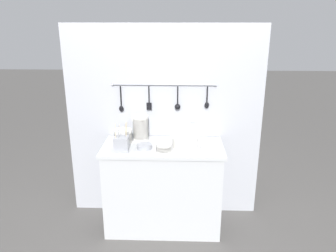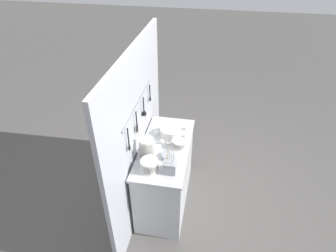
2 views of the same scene
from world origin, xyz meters
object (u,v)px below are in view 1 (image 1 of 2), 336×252
Objects in this scene: cup_back_right at (203,152)px; plate_stack at (185,142)px; bowl_stack_back_corner at (141,128)px; cup_back_left at (203,148)px; cup_edge_far at (193,140)px; cup_front_right at (164,145)px; steel_mixing_bowl at (144,146)px; bowl_stack_wide_centre at (164,148)px; bowl_stack_nested_right at (123,136)px; cup_centre at (168,142)px; cup_mid_row at (183,139)px; cutlery_caddy at (122,144)px; cup_by_caddy at (186,152)px.

plate_stack is at bearing 133.77° from cup_back_right.
bowl_stack_back_corner is 0.63m from cup_back_left.
cup_front_right is at bearing -152.34° from cup_edge_far.
steel_mixing_bowl is 3.21× the size of cup_back_right.
plate_stack reaches higher than steel_mixing_bowl.
bowl_stack_wide_centre is 0.39m from bowl_stack_back_corner.
cup_front_right is at bearing 155.98° from cup_back_right.
plate_stack is at bearing 1.94° from cup_front_right.
bowl_stack_wide_centre reaches higher than steel_mixing_bowl.
bowl_stack_back_corner reaches higher than cup_back_left.
bowl_stack_nested_right is 3.96× the size of cup_edge_far.
bowl_stack_wide_centre reaches higher than cup_centre.
bowl_stack_back_corner is at bearing 128.25° from bowl_stack_wide_centre.
plate_stack reaches higher than cup_edge_far.
cup_mid_row is (0.14, 0.09, 0.00)m from cup_centre.
cup_back_right reaches higher than steel_mixing_bowl.
plate_stack is 0.90× the size of cutlery_caddy.
cup_back_right is (0.15, -0.16, -0.03)m from plate_stack.
steel_mixing_bowl is 0.53m from cup_back_left.
bowl_stack_back_corner is 5.82× the size of cup_mid_row.
cup_edge_far is at bearing 59.09° from plate_stack.
cup_centre is at bearing -164.76° from cup_edge_far.
plate_stack reaches higher than cup_mid_row.
cup_front_right is at bearing 139.91° from cup_by_caddy.
bowl_stack_wide_centre reaches higher than cup_back_right.
steel_mixing_bowl is at bearing 154.17° from bowl_stack_wide_centre.
cup_mid_row is (0.35, 0.20, 0.00)m from steel_mixing_bowl.
cup_back_right and cup_by_caddy have the same top height.
cup_back_right is (0.57, -0.33, -0.10)m from bowl_stack_back_corner.
bowl_stack_nested_right is 0.78m from cup_back_right.
bowl_stack_back_corner is 1.82× the size of steel_mixing_bowl.
cup_edge_far is 1.00× the size of cup_mid_row.
cup_edge_far is at bearing 44.00° from bowl_stack_wide_centre.
bowl_stack_wide_centre is 0.20m from steel_mixing_bowl.
cutlery_caddy is 0.60m from cup_mid_row.
plate_stack is 0.22m from cup_back_right.
steel_mixing_bowl is at bearing -170.12° from cup_front_right.
cutlery_caddy is (-0.19, -0.05, 0.05)m from steel_mixing_bowl.
cup_back_left is (0.72, 0.03, -0.04)m from cutlery_caddy.
bowl_stack_nested_right is at bearing -174.41° from cup_mid_row.
cutlery_caddy is 0.72m from cup_back_right.
bowl_stack_nested_right is 3.96× the size of cup_back_left.
steel_mixing_bowl is 0.40m from cup_mid_row.
cup_back_right is at bearing -95.01° from cup_back_left.
cup_mid_row is (0.40, -0.01, -0.10)m from bowl_stack_back_corner.
steel_mixing_bowl is at bearing -174.14° from plate_stack.
cup_back_right and cup_back_left have the same top height.
bowl_stack_back_corner is 0.55m from cup_by_caddy.
bowl_stack_back_corner is at bearing 158.31° from cup_back_left.
cup_by_caddy is at bearing -175.56° from cup_back_right.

